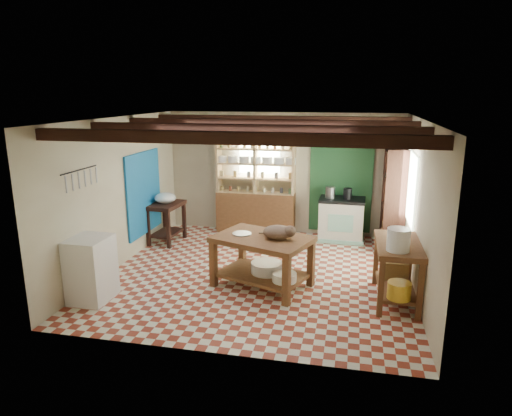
% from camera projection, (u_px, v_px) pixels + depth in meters
% --- Properties ---
extents(floor, '(5.00, 5.00, 0.02)m').
position_uv_depth(floor, '(259.00, 274.00, 7.78)').
color(floor, '#9B3521').
rests_on(floor, ground).
extents(ceiling, '(5.00, 5.00, 0.02)m').
position_uv_depth(ceiling, '(259.00, 119.00, 7.14)').
color(ceiling, '#424247').
rests_on(ceiling, wall_back).
extents(wall_back, '(5.00, 0.04, 2.60)m').
position_uv_depth(wall_back, '(282.00, 174.00, 9.83)').
color(wall_back, beige).
rests_on(wall_back, floor).
extents(wall_front, '(5.00, 0.04, 2.60)m').
position_uv_depth(wall_front, '(214.00, 249.00, 5.09)').
color(wall_front, beige).
rests_on(wall_front, floor).
extents(wall_left, '(0.04, 5.00, 2.60)m').
position_uv_depth(wall_left, '(119.00, 193.00, 7.96)').
color(wall_left, beige).
rests_on(wall_left, floor).
extents(wall_right, '(0.04, 5.00, 2.60)m').
position_uv_depth(wall_right, '(419.00, 207.00, 6.95)').
color(wall_right, beige).
rests_on(wall_right, floor).
extents(ceiling_beams, '(5.00, 3.80, 0.15)m').
position_uv_depth(ceiling_beams, '(259.00, 127.00, 7.17)').
color(ceiling_beams, '#331911').
rests_on(ceiling_beams, ceiling).
extents(blue_wall_patch, '(0.04, 1.40, 1.60)m').
position_uv_depth(blue_wall_patch, '(144.00, 193.00, 8.86)').
color(blue_wall_patch, '#1768AE').
rests_on(blue_wall_patch, wall_left).
extents(green_wall_patch, '(1.30, 0.04, 2.30)m').
position_uv_depth(green_wall_patch, '(341.00, 178.00, 9.56)').
color(green_wall_patch, '#1F4D28').
rests_on(green_wall_patch, wall_back).
extents(window_back, '(0.90, 0.02, 0.80)m').
position_uv_depth(window_back, '(260.00, 155.00, 9.81)').
color(window_back, silver).
rests_on(window_back, wall_back).
extents(window_right, '(0.02, 1.30, 1.20)m').
position_uv_depth(window_right, '(411.00, 188.00, 7.88)').
color(window_right, silver).
rests_on(window_right, wall_right).
extents(utensil_rail, '(0.06, 0.90, 0.28)m').
position_uv_depth(utensil_rail, '(80.00, 178.00, 6.69)').
color(utensil_rail, black).
rests_on(utensil_rail, wall_left).
extents(pot_rack, '(0.86, 0.12, 0.36)m').
position_uv_depth(pot_rack, '(343.00, 136.00, 8.93)').
color(pot_rack, black).
rests_on(pot_rack, ceiling).
extents(shelving_unit, '(1.70, 0.34, 2.20)m').
position_uv_depth(shelving_unit, '(256.00, 183.00, 9.81)').
color(shelving_unit, tan).
rests_on(shelving_unit, floor).
extents(tall_rack, '(0.40, 0.86, 2.00)m').
position_uv_depth(tall_rack, '(394.00, 199.00, 8.78)').
color(tall_rack, '#331911').
rests_on(tall_rack, floor).
extents(work_table, '(1.69, 1.40, 0.82)m').
position_uv_depth(work_table, '(262.00, 262.00, 7.19)').
color(work_table, brown).
rests_on(work_table, floor).
extents(stove, '(0.93, 0.64, 0.89)m').
position_uv_depth(stove, '(341.00, 219.00, 9.44)').
color(stove, beige).
rests_on(stove, floor).
extents(prep_table, '(0.63, 0.86, 0.82)m').
position_uv_depth(prep_table, '(167.00, 223.00, 9.34)').
color(prep_table, '#331911').
rests_on(prep_table, floor).
extents(white_cabinet, '(0.54, 0.64, 0.96)m').
position_uv_depth(white_cabinet, '(91.00, 269.00, 6.71)').
color(white_cabinet, white).
rests_on(white_cabinet, floor).
extents(right_counter, '(0.64, 1.26, 0.90)m').
position_uv_depth(right_counter, '(396.00, 272.00, 6.68)').
color(right_counter, brown).
rests_on(right_counter, floor).
extents(cat, '(0.52, 0.43, 0.21)m').
position_uv_depth(cat, '(278.00, 232.00, 6.98)').
color(cat, '#7F5F4A').
rests_on(cat, work_table).
extents(steel_tray, '(0.39, 0.39, 0.02)m').
position_uv_depth(steel_tray, '(242.00, 234.00, 7.23)').
color(steel_tray, '#9A9AA1').
rests_on(steel_tray, work_table).
extents(basin_large, '(0.63, 0.63, 0.17)m').
position_uv_depth(basin_large, '(267.00, 268.00, 7.23)').
color(basin_large, white).
rests_on(basin_large, work_table).
extents(basin_small, '(0.48, 0.48, 0.13)m').
position_uv_depth(basin_small, '(284.00, 277.00, 6.91)').
color(basin_small, white).
rests_on(basin_small, work_table).
extents(kettle_left, '(0.20, 0.20, 0.23)m').
position_uv_depth(kettle_left, '(330.00, 192.00, 9.36)').
color(kettle_left, '#9A9AA1').
rests_on(kettle_left, stove).
extents(kettle_right, '(0.18, 0.18, 0.22)m').
position_uv_depth(kettle_right, '(348.00, 193.00, 9.28)').
color(kettle_right, black).
rests_on(kettle_right, stove).
extents(enamel_bowl, '(0.46, 0.46, 0.21)m').
position_uv_depth(enamel_bowl, '(165.00, 198.00, 9.21)').
color(enamel_bowl, white).
rests_on(enamel_bowl, prep_table).
extents(white_bucket, '(0.32, 0.32, 0.31)m').
position_uv_depth(white_bucket, '(398.00, 240.00, 6.21)').
color(white_bucket, white).
rests_on(white_bucket, right_counter).
extents(wicker_basket, '(0.40, 0.32, 0.27)m').
position_uv_depth(wicker_basket, '(394.00, 269.00, 6.98)').
color(wicker_basket, olive).
rests_on(wicker_basket, right_counter).
extents(yellow_tub, '(0.33, 0.33, 0.24)m').
position_uv_depth(yellow_tub, '(399.00, 290.00, 6.28)').
color(yellow_tub, gold).
rests_on(yellow_tub, right_counter).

